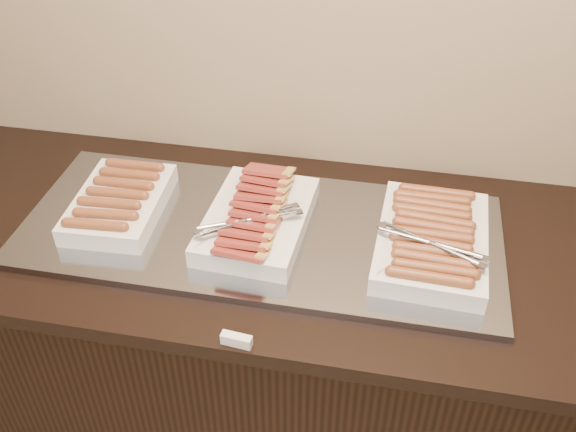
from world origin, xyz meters
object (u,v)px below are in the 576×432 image
object	(u,v)px
dish_left	(119,202)
dish_right	(432,239)
counter	(268,350)
warming_tray	(260,231)
dish_center	(257,218)

from	to	relation	value
dish_left	dish_right	world-z (taller)	dish_right
counter	warming_tray	distance (m)	0.46
dish_left	dish_center	world-z (taller)	dish_center
counter	dish_left	distance (m)	0.63
dish_right	dish_center	bearing A→B (deg)	-177.40
counter	dish_right	bearing A→B (deg)	-0.46
dish_left	dish_center	distance (m)	0.36
warming_tray	dish_right	world-z (taller)	dish_right
dish_right	dish_left	bearing A→B (deg)	-177.70
counter	dish_center	distance (m)	0.50
dish_left	counter	bearing A→B (deg)	-2.62
counter	dish_center	bearing A→B (deg)	-167.38
warming_tray	dish_left	size ratio (longest dim) A/B	3.63
dish_center	counter	bearing A→B (deg)	15.58
warming_tray	dish_left	xyz separation A→B (m)	(-0.37, -0.00, 0.04)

